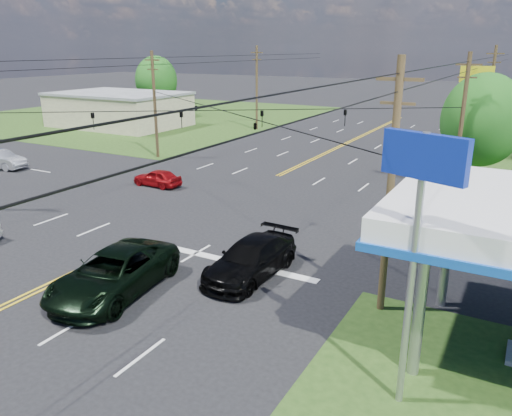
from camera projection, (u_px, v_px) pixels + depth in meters
The scene contains 19 objects.
ground at pixel (224, 202), 32.96m from camera, with size 280.00×280.00×0.00m, color black.
grass_nw at pixel (143, 115), 75.77m from camera, with size 46.00×48.00×0.03m, color #213F14.
stop_bar at pixel (222, 260), 23.99m from camera, with size 10.00×0.50×0.02m, color silver.
retail_nw at pixel (120, 110), 64.52m from camera, with size 16.00×11.00×4.00m, color tan.
pole_se at pixel (391, 187), 17.95m from camera, with size 1.60×0.28×9.50m.
pole_nw at pixel (155, 104), 44.95m from camera, with size 1.60×0.28×9.50m.
pole_ne at pixel (461, 124), 32.93m from camera, with size 1.60×0.28×9.50m.
pole_left_far at pixel (257, 87), 60.69m from camera, with size 1.60×0.28×10.00m.
pole_right_far at pixel (489, 97), 48.67m from camera, with size 1.60×0.28×10.00m.
span_wire_signals at pixel (222, 110), 31.12m from camera, with size 26.00×18.00×1.13m.
power_lines at pixel (202, 68), 28.66m from camera, with size 26.04×100.00×0.64m.
tree_right_a at pixel (483, 120), 34.98m from camera, with size 5.70×5.70×8.18m.
tree_far_l at pixel (156, 80), 72.79m from camera, with size 6.08×6.08×8.72m.
pickup_dkgreen at pixel (114, 273), 20.46m from camera, with size 2.97×6.44×1.79m, color black.
suv_black at pixel (251, 259), 22.05m from camera, with size 2.28×5.61×1.63m, color black.
sedan_silver at pixel (0, 159), 41.89m from camera, with size 1.64×4.71×1.55m, color #AAABAF.
sedan_red at pixel (157, 178), 36.55m from camera, with size 1.50×3.73×1.27m, color maroon.
polesign_se at pixel (420, 198), 12.52m from camera, with size 2.22×1.04×7.77m.
polesign_ne at pixel (475, 91), 36.81m from camera, with size 2.33×0.75×8.48m.
Camera 1 is at (17.17, -14.49, 9.70)m, focal length 35.00 mm.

